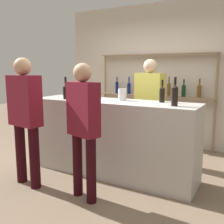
% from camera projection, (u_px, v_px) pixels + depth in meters
% --- Properties ---
extents(ground_plane, '(16.00, 16.00, 0.00)m').
position_uv_depth(ground_plane, '(112.00, 173.00, 3.88)').
color(ground_plane, '#7A6651').
extents(bar_counter, '(2.44, 0.65, 1.08)m').
position_uv_depth(bar_counter, '(112.00, 138.00, 3.79)').
color(bar_counter, '#B7B2AD').
rests_on(bar_counter, ground_plane).
extents(back_wall, '(4.04, 0.12, 2.80)m').
position_uv_depth(back_wall, '(158.00, 75.00, 5.30)').
color(back_wall, beige).
rests_on(back_wall, ground_plane).
extents(back_shelf, '(2.34, 0.18, 1.82)m').
position_uv_depth(back_shelf, '(156.00, 85.00, 5.17)').
color(back_shelf, '#897056').
rests_on(back_shelf, ground_plane).
extents(counter_bottle_0, '(0.08, 0.08, 0.33)m').
position_uv_depth(counter_bottle_0, '(66.00, 91.00, 3.87)').
color(counter_bottle_0, black).
rests_on(counter_bottle_0, bar_counter).
extents(counter_bottle_1, '(0.08, 0.08, 0.35)m').
position_uv_depth(counter_bottle_1, '(175.00, 95.00, 3.15)').
color(counter_bottle_1, black).
rests_on(counter_bottle_1, bar_counter).
extents(counter_bottle_2, '(0.07, 0.07, 0.30)m').
position_uv_depth(counter_bottle_2, '(162.00, 94.00, 3.50)').
color(counter_bottle_2, black).
rests_on(counter_bottle_2, bar_counter).
extents(wine_glass, '(0.07, 0.07, 0.14)m').
position_uv_depth(wine_glass, '(96.00, 91.00, 4.07)').
color(wine_glass, silver).
rests_on(wine_glass, bar_counter).
extents(cork_jar, '(0.12, 0.12, 0.17)m').
position_uv_depth(cork_jar, '(122.00, 95.00, 3.72)').
color(cork_jar, silver).
rests_on(cork_jar, bar_counter).
extents(customer_center, '(0.45, 0.30, 1.59)m').
position_uv_depth(customer_center, '(83.00, 121.00, 2.98)').
color(customer_center, black).
rests_on(customer_center, ground_plane).
extents(server_behind_counter, '(0.50, 0.29, 1.68)m').
position_uv_depth(server_behind_counter, '(149.00, 103.00, 4.26)').
color(server_behind_counter, brown).
rests_on(server_behind_counter, ground_plane).
extents(customer_left, '(0.50, 0.27, 1.67)m').
position_uv_depth(customer_left, '(25.00, 113.00, 3.35)').
color(customer_left, black).
rests_on(customer_left, ground_plane).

